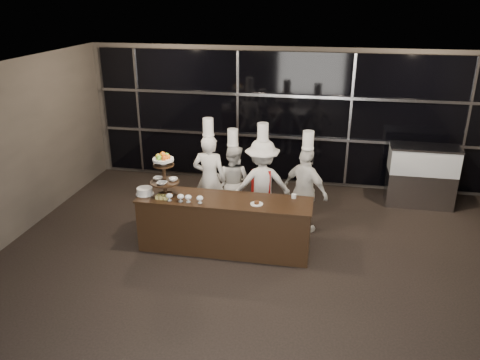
% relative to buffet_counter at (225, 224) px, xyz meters
% --- Properties ---
extents(room, '(10.00, 10.00, 10.00)m').
position_rel_buffet_counter_xyz_m(room, '(0.81, -1.81, 1.03)').
color(room, black).
rests_on(room, ground).
extents(window_wall, '(8.60, 0.10, 2.80)m').
position_rel_buffet_counter_xyz_m(window_wall, '(0.81, 3.12, 1.04)').
color(window_wall, black).
rests_on(window_wall, ground).
extents(buffet_counter, '(2.84, 0.74, 0.92)m').
position_rel_buffet_counter_xyz_m(buffet_counter, '(0.00, 0.00, 0.00)').
color(buffet_counter, black).
rests_on(buffet_counter, ground).
extents(display_stand, '(0.48, 0.48, 0.74)m').
position_rel_buffet_counter_xyz_m(display_stand, '(-1.00, -0.00, 0.87)').
color(display_stand, black).
rests_on(display_stand, buffet_counter).
extents(compotes, '(0.62, 0.11, 0.12)m').
position_rel_buffet_counter_xyz_m(compotes, '(-0.60, -0.22, 0.54)').
color(compotes, silver).
rests_on(compotes, buffet_counter).
extents(layer_cake, '(0.30, 0.30, 0.11)m').
position_rel_buffet_counter_xyz_m(layer_cake, '(-1.34, -0.05, 0.51)').
color(layer_cake, white).
rests_on(layer_cake, buffet_counter).
extents(pastry_squares, '(0.20, 0.13, 0.05)m').
position_rel_buffet_counter_xyz_m(pastry_squares, '(-1.00, -0.17, 0.48)').
color(pastry_squares, '#DED06C').
rests_on(pastry_squares, buffet_counter).
extents(small_plate, '(0.20, 0.20, 0.05)m').
position_rel_buffet_counter_xyz_m(small_plate, '(0.54, -0.10, 0.47)').
color(small_plate, white).
rests_on(small_plate, buffet_counter).
extents(chef_cup, '(0.08, 0.08, 0.07)m').
position_rel_buffet_counter_xyz_m(chef_cup, '(1.10, 0.25, 0.49)').
color(chef_cup, white).
rests_on(chef_cup, buffet_counter).
extents(display_case, '(1.31, 0.57, 1.24)m').
position_rel_buffet_counter_xyz_m(display_case, '(3.46, 2.49, 0.22)').
color(display_case, '#A5A5AA').
rests_on(display_case, ground).
extents(chef_a, '(0.63, 0.42, 1.99)m').
position_rel_buffet_counter_xyz_m(chef_a, '(-0.50, 0.97, 0.41)').
color(chef_a, white).
rests_on(chef_a, ground).
extents(chef_b, '(0.83, 0.72, 1.74)m').
position_rel_buffet_counter_xyz_m(chef_b, '(-0.11, 1.24, 0.27)').
color(chef_b, silver).
rests_on(chef_b, ground).
extents(chef_c, '(1.20, 0.88, 1.96)m').
position_rel_buffet_counter_xyz_m(chef_c, '(0.47, 0.96, 0.37)').
color(chef_c, silver).
rests_on(chef_c, ground).
extents(chef_d, '(0.98, 0.84, 1.88)m').
position_rel_buffet_counter_xyz_m(chef_d, '(1.25, 0.88, 0.34)').
color(chef_d, white).
rests_on(chef_d, ground).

